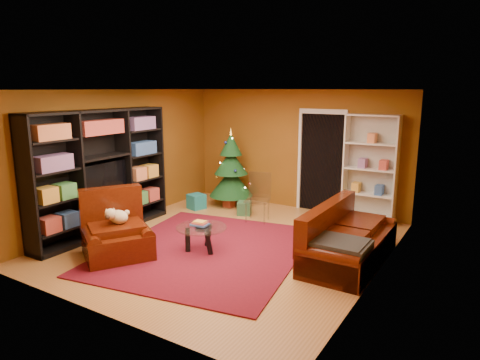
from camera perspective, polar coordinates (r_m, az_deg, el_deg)
The scene contains 18 objects.
floor at distance 7.46m, azimuth -1.63°, elevation -8.65°, with size 5.00×5.50×0.05m, color #AA6F36.
ceiling at distance 6.97m, azimuth -1.76°, elevation 12.15°, with size 5.00×5.50×0.05m, color silver.
wall_back at distance 9.51m, azimuth 7.55°, elevation 4.04°, with size 5.00×0.05×2.60m, color brown.
wall_left at distance 8.73m, azimuth -15.71°, elevation 2.97°, with size 0.05×5.50×2.60m, color brown.
wall_right at distance 6.11m, azimuth 18.49°, elevation -1.00°, with size 0.05×5.50×2.60m, color brown.
doorway at distance 9.28m, azimuth 10.78°, elevation 2.17°, with size 1.06×0.60×2.16m, color black, non-canonical shape.
rug at distance 7.18m, azimuth -4.42°, elevation -9.26°, with size 2.99×3.49×0.02m, color maroon.
media_unit at distance 8.12m, azimuth -18.02°, elevation 0.92°, with size 0.45×2.94×2.26m, color black, non-canonical shape.
christmas_tree at distance 9.66m, azimuth -1.21°, elevation 1.62°, with size 1.00×1.00×1.77m, color #103918, non-canonical shape.
gift_box_teal at distance 9.54m, azimuth -5.84°, elevation -2.86°, with size 0.33×0.33×0.33m, color teal.
gift_box_green at distance 9.05m, azimuth 0.58°, elevation -3.78°, with size 0.28×0.28×0.28m, color #265533.
gift_box_red at distance 9.65m, azimuth -1.46°, elevation -2.97°, with size 0.21×0.21×0.21m, color maroon.
white_bookshelf at distance 8.81m, azimuth 16.96°, elevation 1.41°, with size 1.01×0.36×2.19m, color white, non-canonical shape.
armchair at distance 7.05m, azimuth -16.12°, elevation -6.52°, with size 1.09×1.09×0.85m, color #3D1105, non-canonical shape.
dog at distance 7.05m, azimuth -15.90°, elevation -4.75°, with size 0.40×0.30×0.28m, color beige, non-canonical shape.
sofa at distance 6.78m, azimuth 14.51°, elevation -6.98°, with size 2.08×0.93×0.89m, color #3D1105, non-canonical shape.
coffee_table at distance 7.07m, azimuth -5.14°, elevation -7.80°, with size 0.83×0.83×0.52m, color gray, non-canonical shape.
acrylic_chair at distance 8.51m, azimuth 2.34°, elevation -2.72°, with size 0.45×0.49×0.88m, color #66605B, non-canonical shape.
Camera 1 is at (3.84, -5.82, 2.63)m, focal length 32.00 mm.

